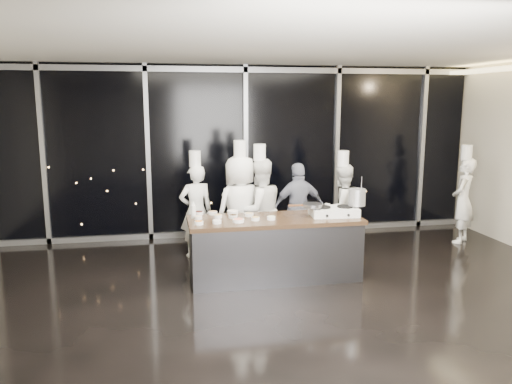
% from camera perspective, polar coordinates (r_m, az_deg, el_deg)
% --- Properties ---
extents(ground, '(9.00, 9.00, 0.00)m').
position_cam_1_polar(ground, '(6.56, 3.90, -12.44)').
color(ground, black).
rests_on(ground, ground).
extents(room_shell, '(9.02, 7.02, 3.21)m').
position_cam_1_polar(room_shell, '(6.10, 5.78, 7.56)').
color(room_shell, '#BCB5A1').
rests_on(room_shell, ground).
extents(window_wall, '(8.90, 0.11, 3.20)m').
position_cam_1_polar(window_wall, '(9.45, -1.23, 4.65)').
color(window_wall, black).
rests_on(window_wall, ground).
extents(demo_counter, '(2.46, 0.86, 0.90)m').
position_cam_1_polar(demo_counter, '(7.22, 2.14, -6.42)').
color(demo_counter, '#39393E').
rests_on(demo_counter, ground).
extents(stove, '(0.70, 0.47, 0.14)m').
position_cam_1_polar(stove, '(7.32, 8.88, -2.19)').
color(stove, white).
rests_on(stove, demo_counter).
extents(frying_pan, '(0.51, 0.31, 0.05)m').
position_cam_1_polar(frying_pan, '(7.20, 6.40, -1.52)').
color(frying_pan, gray).
rests_on(frying_pan, stove).
extents(stock_pot, '(0.26, 0.26, 0.24)m').
position_cam_1_polar(stock_pot, '(7.39, 11.47, -0.59)').
color(stock_pot, '#B7B7B9').
rests_on(stock_pot, stove).
extents(prep_bowls, '(1.14, 0.72, 0.05)m').
position_cam_1_polar(prep_bowls, '(7.09, -3.24, -2.81)').
color(prep_bowls, white).
rests_on(prep_bowls, demo_counter).
extents(squeeze_bottle, '(0.07, 0.07, 0.25)m').
position_cam_1_polar(squeeze_bottle, '(7.12, -7.18, -2.05)').
color(squeeze_bottle, silver).
rests_on(squeeze_bottle, demo_counter).
extents(chef_far_left, '(0.62, 0.48, 1.75)m').
position_cam_1_polar(chef_far_left, '(8.22, -6.87, -2.00)').
color(chef_far_left, white).
rests_on(chef_far_left, ground).
extents(chef_left, '(0.99, 0.83, 1.94)m').
position_cam_1_polar(chef_left, '(7.84, -1.82, -1.94)').
color(chef_left, white).
rests_on(chef_left, ground).
extents(chef_center, '(0.95, 0.83, 1.88)m').
position_cam_1_polar(chef_center, '(7.89, 0.41, -2.08)').
color(chef_center, white).
rests_on(chef_center, ground).
extents(guest, '(0.92, 0.43, 1.53)m').
position_cam_1_polar(guest, '(8.40, 4.89, -1.85)').
color(guest, '#141A38').
rests_on(guest, ground).
extents(chef_right, '(0.85, 0.74, 1.73)m').
position_cam_1_polar(chef_right, '(8.55, 9.76, -1.77)').
color(chef_right, white).
rests_on(chef_right, ground).
extents(chef_side, '(0.66, 0.66, 1.77)m').
position_cam_1_polar(chef_side, '(9.72, 22.58, -0.76)').
color(chef_side, white).
rests_on(chef_side, ground).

